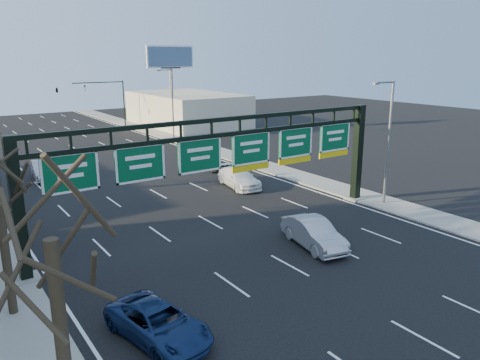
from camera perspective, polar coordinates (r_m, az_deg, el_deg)
ground at (r=23.80m, az=9.22°, el=-11.92°), size 160.00×160.00×0.00m
sidewalk_right at (r=46.00m, az=3.54°, el=1.57°), size 3.00×120.00×0.12m
lane_markings at (r=39.61m, az=-11.18°, el=-0.97°), size 21.60×120.00×0.01m
sign_gantry at (r=28.27m, az=-1.42°, el=2.59°), size 24.60×1.20×7.20m
building_right_distant at (r=74.34m, az=-6.53°, el=8.54°), size 12.00×20.00×5.00m
tree_near at (r=11.73m, az=-22.57°, el=-2.03°), size 3.60×3.60×8.86m
streetlight_near at (r=35.08m, az=17.57°, el=5.07°), size 2.15×0.22×9.00m
streetlight_far at (r=61.80m, az=-8.35°, el=9.60°), size 2.15×0.22×9.00m
billboard_right at (r=67.15m, az=-8.46°, el=13.41°), size 7.00×0.50×12.00m
traffic_signal_mast at (r=73.25m, az=-18.58°, el=10.13°), size 10.16×0.54×7.00m
car_blue_suv at (r=19.14m, az=-9.94°, el=-16.80°), size 3.15×5.23×1.36m
car_silver_sedan at (r=27.31m, az=8.99°, el=-6.44°), size 2.63×5.14×1.61m
car_white_wagon at (r=39.18m, az=-0.13°, el=0.29°), size 2.94×5.54×1.53m
car_grey_far at (r=45.45m, az=-3.67°, el=2.32°), size 1.98×4.56×1.53m
car_silver_distant at (r=45.22m, az=-22.86°, el=1.15°), size 2.22×5.08×1.62m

